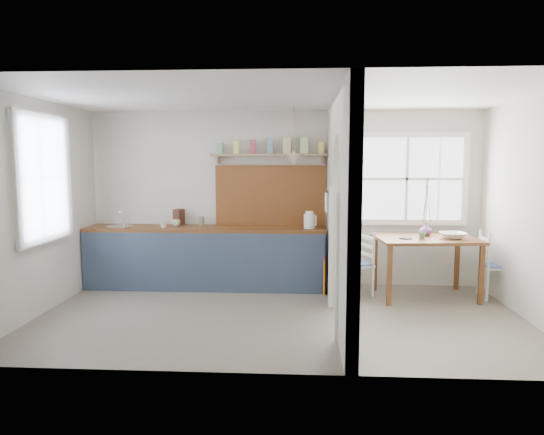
# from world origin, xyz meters

# --- Properties ---
(floor) EXTENTS (5.80, 3.20, 0.01)m
(floor) POSITION_xyz_m (0.00, 0.00, 0.00)
(floor) COLOR #746A5B
(floor) RESTS_ON ground
(ceiling) EXTENTS (5.80, 3.20, 0.01)m
(ceiling) POSITION_xyz_m (0.00, 0.00, 2.60)
(ceiling) COLOR beige
(ceiling) RESTS_ON walls
(walls) EXTENTS (5.81, 3.21, 2.60)m
(walls) POSITION_xyz_m (0.00, 0.00, 1.30)
(walls) COLOR beige
(walls) RESTS_ON floor
(partition) EXTENTS (0.12, 3.20, 2.60)m
(partition) POSITION_xyz_m (0.70, 0.06, 1.45)
(partition) COLOR beige
(partition) RESTS_ON floor
(kitchen_window) EXTENTS (0.10, 1.16, 1.50)m
(kitchen_window) POSITION_xyz_m (-2.87, 0.00, 1.65)
(kitchen_window) COLOR white
(kitchen_window) RESTS_ON walls
(nook_window) EXTENTS (1.76, 0.10, 1.30)m
(nook_window) POSITION_xyz_m (1.80, 1.56, 1.60)
(nook_window) COLOR white
(nook_window) RESTS_ON walls
(counter) EXTENTS (3.50, 0.60, 0.90)m
(counter) POSITION_xyz_m (-1.13, 1.33, 0.46)
(counter) COLOR #5E3414
(counter) RESTS_ON floor
(sink) EXTENTS (0.40, 0.40, 0.02)m
(sink) POSITION_xyz_m (-2.43, 1.30, 0.89)
(sink) COLOR silver
(sink) RESTS_ON counter
(backsplash) EXTENTS (1.65, 0.03, 0.90)m
(backsplash) POSITION_xyz_m (-0.20, 1.58, 1.35)
(backsplash) COLOR brown
(backsplash) RESTS_ON walls
(shelf) EXTENTS (1.75, 0.20, 0.21)m
(shelf) POSITION_xyz_m (-0.20, 1.49, 2.00)
(shelf) COLOR #82644B
(shelf) RESTS_ON walls
(pendant_lamp) EXTENTS (0.26, 0.26, 0.16)m
(pendant_lamp) POSITION_xyz_m (0.15, 1.15, 1.88)
(pendant_lamp) COLOR #ECE3C7
(pendant_lamp) RESTS_ON ceiling
(utensil_rail) EXTENTS (0.02, 0.50, 0.02)m
(utensil_rail) POSITION_xyz_m (0.61, 0.90, 1.45)
(utensil_rail) COLOR silver
(utensil_rail) RESTS_ON partition
(dining_table) EXTENTS (1.40, 1.00, 0.82)m
(dining_table) POSITION_xyz_m (1.96, 0.95, 0.41)
(dining_table) COLOR #5E3414
(dining_table) RESTS_ON floor
(chair_left) EXTENTS (0.53, 0.53, 0.89)m
(chair_left) POSITION_xyz_m (1.01, 1.04, 0.44)
(chair_left) COLOR silver
(chair_left) RESTS_ON floor
(chair_right) EXTENTS (0.44, 0.44, 0.92)m
(chair_right) POSITION_xyz_m (2.93, 0.97, 0.46)
(chair_right) COLOR silver
(chair_right) RESTS_ON floor
(kettle) EXTENTS (0.25, 0.22, 0.25)m
(kettle) POSITION_xyz_m (0.37, 1.24, 1.02)
(kettle) COLOR white
(kettle) RESTS_ON counter
(mug_a) EXTENTS (0.14, 0.14, 0.10)m
(mug_a) POSITION_xyz_m (-1.73, 1.20, 0.95)
(mug_a) COLOR beige
(mug_a) RESTS_ON counter
(mug_b) EXTENTS (0.17, 0.17, 0.10)m
(mug_b) POSITION_xyz_m (-1.58, 1.32, 0.95)
(mug_b) COLOR beige
(mug_b) RESTS_ON counter
(knife_block) EXTENTS (0.16, 0.18, 0.24)m
(knife_block) POSITION_xyz_m (-1.58, 1.48, 1.02)
(knife_block) COLOR #462518
(knife_block) RESTS_ON counter
(jar) EXTENTS (0.10, 0.10, 0.14)m
(jar) POSITION_xyz_m (-1.23, 1.45, 0.97)
(jar) COLOR #787156
(jar) RESTS_ON counter
(towel_magenta) EXTENTS (0.02, 0.03, 0.51)m
(towel_magenta) POSITION_xyz_m (0.58, 0.97, 0.28)
(towel_magenta) COLOR #D31D58
(towel_magenta) RESTS_ON counter
(towel_orange) EXTENTS (0.02, 0.03, 0.49)m
(towel_orange) POSITION_xyz_m (0.58, 0.93, 0.25)
(towel_orange) COLOR orange
(towel_orange) RESTS_ON counter
(bowl) EXTENTS (0.36, 0.36, 0.08)m
(bowl) POSITION_xyz_m (2.29, 0.90, 0.87)
(bowl) COLOR white
(bowl) RESTS_ON dining_table
(table_cup) EXTENTS (0.12, 0.12, 0.10)m
(table_cup) POSITION_xyz_m (1.87, 0.86, 0.87)
(table_cup) COLOR #67956D
(table_cup) RESTS_ON dining_table
(plate) EXTENTS (0.22, 0.22, 0.01)m
(plate) POSITION_xyz_m (1.66, 0.85, 0.83)
(plate) COLOR black
(plate) RESTS_ON dining_table
(vase) EXTENTS (0.17, 0.17, 0.18)m
(vase) POSITION_xyz_m (1.99, 1.15, 0.91)
(vase) COLOR #70467A
(vase) RESTS_ON dining_table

